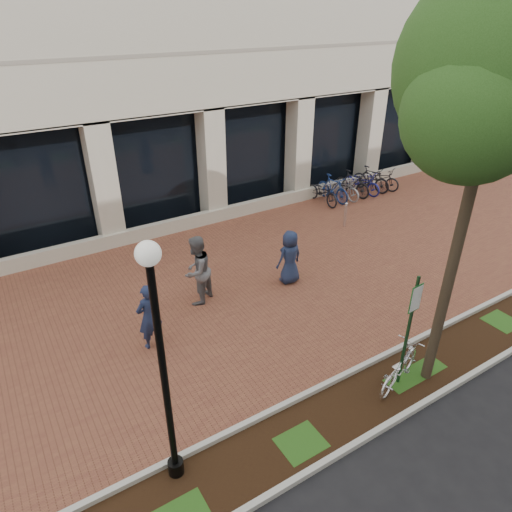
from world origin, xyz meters
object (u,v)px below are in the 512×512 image
parking_sign (411,320)px  bollard (345,214)px  lamppost (162,361)px  pedestrian_right (290,257)px  street_tree (497,82)px  bike_rack_cluster (352,184)px  pedestrian_mid (197,271)px  locked_bicycle (399,367)px  pedestrian_left (149,317)px

parking_sign → bollard: (4.43, 6.80, -1.23)m
lamppost → bollard: lamppost is taller
parking_sign → pedestrian_right: size_ratio=1.65×
street_tree → bollard: 9.76m
street_tree → bike_rack_cluster: street_tree is taller
pedestrian_mid → locked_bicycle: bearing=82.0°
parking_sign → pedestrian_left: bearing=132.0°
street_tree → pedestrian_right: 7.32m
pedestrian_mid → bike_rack_cluster: (9.21, 3.84, -0.49)m
pedestrian_mid → pedestrian_right: size_ratio=1.20×
parking_sign → bollard: 8.20m
locked_bicycle → pedestrian_mid: 5.72m
parking_sign → bike_rack_cluster: parking_sign is taller
parking_sign → bollard: bearing=53.3°
pedestrian_left → parking_sign: bearing=125.3°
pedestrian_left → lamppost: bearing=65.5°
street_tree → locked_bicycle: street_tree is taller
pedestrian_right → pedestrian_left: bearing=5.0°
lamppost → pedestrian_mid: bearing=60.1°
lamppost → bike_rack_cluster: bearing=35.6°
locked_bicycle → pedestrian_right: 4.73m
lamppost → pedestrian_left: 4.06m
locked_bicycle → pedestrian_left: 5.81m
parking_sign → locked_bicycle: size_ratio=1.60×
pedestrian_right → locked_bicycle: bearing=82.0°
lamppost → locked_bicycle: bearing=-5.7°
parking_sign → street_tree: (0.74, -0.16, 4.54)m
bollard → parking_sign: bearing=-123.1°
street_tree → bollard: bearing=62.1°
lamppost → street_tree: 6.89m
pedestrian_left → bike_rack_cluster: (11.00, 4.97, -0.35)m
bollard → bike_rack_cluster: (2.41, 2.26, 0.02)m
bike_rack_cluster → bollard: bearing=-142.9°
parking_sign → locked_bicycle: 1.28m
pedestrian_left → pedestrian_mid: pedestrian_mid is taller
pedestrian_mid → pedestrian_left: bearing=-0.0°
parking_sign → street_tree: size_ratio=0.34×
locked_bicycle → pedestrian_mid: pedestrian_mid is taller
parking_sign → pedestrian_mid: bearing=110.9°
street_tree → locked_bicycle: bearing=166.1°
lamppost → pedestrian_left: (0.90, 3.55, -1.76)m
pedestrian_right → street_tree: bearing=91.1°
street_tree → pedestrian_left: bearing=139.1°
pedestrian_left → bollard: (8.59, 2.71, -0.37)m
lamppost → locked_bicycle: (5.05, -0.51, -2.17)m
street_tree → pedestrian_mid: bearing=120.1°
street_tree → pedestrian_mid: street_tree is taller
parking_sign → bike_rack_cluster: (6.83, 9.05, -1.21)m
pedestrian_right → parking_sign: bearing=82.3°
pedestrian_mid → street_tree: bearing=87.7°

